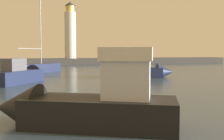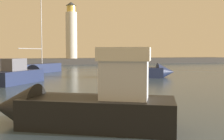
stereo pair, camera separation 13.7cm
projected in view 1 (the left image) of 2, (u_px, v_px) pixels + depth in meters
ground_plane at (77, 75)px, 32.61m from camera, size 220.00×220.00×0.00m
breakwater at (50, 62)px, 62.02m from camera, size 95.76×5.62×1.44m
lighthouse at (70, 32)px, 63.13m from camera, size 2.69×2.69×13.44m
motorboat_0 at (23, 74)px, 24.90m from camera, size 5.74×6.66×2.59m
motorboat_2 at (145, 71)px, 29.79m from camera, size 7.22×3.84×3.03m
motorboat_4 at (79, 105)px, 9.97m from camera, size 7.17×5.20×3.36m
sailboat_moored at (37, 68)px, 36.72m from camera, size 7.00×6.90×12.88m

